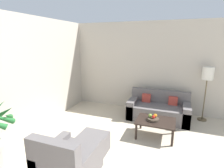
# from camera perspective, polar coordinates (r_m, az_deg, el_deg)

# --- Properties ---
(wall_back) EXTENTS (8.28, 0.06, 2.70)m
(wall_back) POSITION_cam_1_polar(r_m,az_deg,el_deg) (5.40, 22.31, 4.52)
(wall_back) COLOR #BCB2A3
(wall_back) RESTS_ON ground_plane
(sofa_loveseat) EXTENTS (1.64, 0.80, 0.76)m
(sofa_loveseat) POSITION_cam_1_polar(r_m,az_deg,el_deg) (5.11, 14.86, -8.08)
(sofa_loveseat) COLOR #605B5B
(sofa_loveseat) RESTS_ON ground_plane
(floor_lamp) EXTENTS (0.28, 0.28, 1.48)m
(floor_lamp) POSITION_cam_1_polar(r_m,az_deg,el_deg) (5.20, 28.73, 2.10)
(floor_lamp) COLOR brown
(floor_lamp) RESTS_ON ground_plane
(coffee_table) EXTENTS (0.85, 0.62, 0.40)m
(coffee_table) POSITION_cam_1_polar(r_m,az_deg,el_deg) (4.14, 14.04, -12.10)
(coffee_table) COLOR black
(coffee_table) RESTS_ON ground_plane
(fruit_bowl) EXTENTS (0.26, 0.26, 0.05)m
(fruit_bowl) POSITION_cam_1_polar(r_m,az_deg,el_deg) (4.10, 13.27, -11.13)
(fruit_bowl) COLOR #42382D
(fruit_bowl) RESTS_ON coffee_table
(apple_red) EXTENTS (0.07, 0.07, 0.07)m
(apple_red) POSITION_cam_1_polar(r_m,az_deg,el_deg) (4.07, 13.35, -10.42)
(apple_red) COLOR red
(apple_red) RESTS_ON fruit_bowl
(apple_green) EXTENTS (0.08, 0.08, 0.08)m
(apple_green) POSITION_cam_1_polar(r_m,az_deg,el_deg) (4.11, 12.36, -10.03)
(apple_green) COLOR olive
(apple_green) RESTS_ON fruit_bowl
(orange_fruit) EXTENTS (0.08, 0.08, 0.08)m
(orange_fruit) POSITION_cam_1_polar(r_m,az_deg,el_deg) (4.14, 13.94, -9.95)
(orange_fruit) COLOR orange
(orange_fruit) RESTS_ON fruit_bowl
(armchair) EXTENTS (0.80, 0.86, 0.85)m
(armchair) POSITION_cam_1_polar(r_m,az_deg,el_deg) (3.07, -14.25, -23.84)
(armchair) COLOR #605B5B
(armchair) RESTS_ON ground_plane
(ottoman) EXTENTS (0.54, 0.47, 0.38)m
(ottoman) POSITION_cam_1_polar(r_m,az_deg,el_deg) (3.62, -6.15, -18.68)
(ottoman) COLOR #605B5B
(ottoman) RESTS_ON ground_plane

